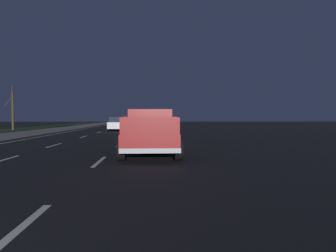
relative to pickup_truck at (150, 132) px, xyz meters
The scene contains 7 objects.
ground 16.15m from the pickup_truck, 12.53° to the left, with size 144.00×144.00×0.00m, color black.
sidewalk_shoulder 19.19m from the pickup_truck, 34.82° to the left, with size 108.00×4.00×0.12m, color slate.
lane_markings 20.10m from the pickup_truck, 18.96° to the left, with size 108.46×7.04×0.01m.
pickup_truck is the anchor object (origin of this frame).
sedan_black 24.18m from the pickup_truck, ahead, with size 4.44×2.09×1.54m.
sedan_white 21.48m from the pickup_truck, 10.02° to the left, with size 4.41×2.04×1.54m.
bare_tree_far 29.14m from the pickup_truck, 34.56° to the left, with size 2.04×0.94×5.29m.
Camera 1 is at (-1.41, -3.57, 1.54)m, focal length 32.08 mm.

